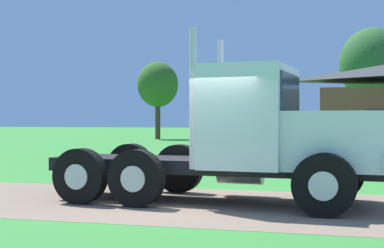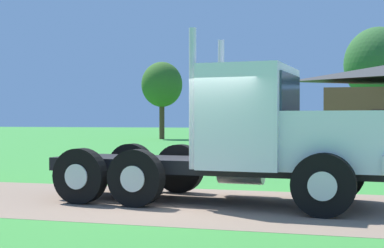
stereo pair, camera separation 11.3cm
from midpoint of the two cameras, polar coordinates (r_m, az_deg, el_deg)
The scene contains 5 objects.
ground_plane at distance 11.84m, azimuth 0.64°, elevation -7.87°, with size 200.00×200.00×0.00m, color #398936.
dirt_track at distance 11.84m, azimuth 0.64°, elevation -7.85°, with size 120.00×5.01×0.01m, color #876F5B.
truck_foreground_white at distance 11.90m, azimuth 5.99°, elevation -1.52°, with size 7.11×3.08×3.48m.
tree_left at distance 49.93m, azimuth -3.43°, elevation 3.83°, with size 3.49×3.49×6.59m.
tree_mid at distance 49.76m, azimuth 17.23°, elevation 5.58°, with size 5.45×5.45×9.17m.
Camera 1 is at (2.95, -11.34, 1.72)m, focal length 54.65 mm.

